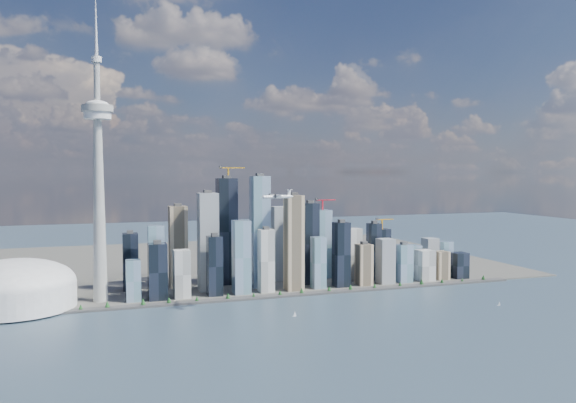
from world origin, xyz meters
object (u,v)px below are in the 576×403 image
object	(u,v)px
airplane	(277,196)
sailboat_east	(499,304)
dome_stadium	(16,288)
sailboat_west	(295,315)
needle_tower	(98,175)

from	to	relation	value
airplane	sailboat_east	bearing A→B (deg)	-20.12
dome_stadium	sailboat_east	size ratio (longest dim) A/B	24.42
airplane	sailboat_west	world-z (taller)	airplane
dome_stadium	sailboat_east	xyz separation A→B (m)	(820.39, -243.77, -36.81)
dome_stadium	airplane	size ratio (longest dim) A/B	3.26
sailboat_west	dome_stadium	bearing A→B (deg)	160.04
sailboat_west	sailboat_east	size ratio (longest dim) A/B	1.18
needle_tower	dome_stadium	xyz separation A→B (m)	(-140.00, -10.00, -196.40)
dome_stadium	sailboat_west	distance (m)	488.99
airplane	sailboat_east	world-z (taller)	airplane
airplane	sailboat_east	size ratio (longest dim) A/B	7.49
needle_tower	airplane	distance (m)	338.45
airplane	sailboat_west	bearing A→B (deg)	-61.67
sailboat_east	airplane	bearing A→B (deg)	-172.26
airplane	sailboat_east	distance (m)	448.68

